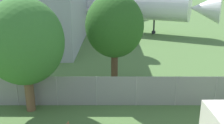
% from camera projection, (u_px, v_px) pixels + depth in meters
% --- Properties ---
extents(perimeter_fence, '(56.07, 0.07, 2.00)m').
position_uv_depth(perimeter_fence, '(136.00, 91.00, 16.76)').
color(perimeter_fence, gray).
rests_on(perimeter_fence, ground).
extents(airplane, '(35.10, 28.05, 11.88)m').
position_uv_depth(airplane, '(96.00, 4.00, 41.33)').
color(airplane, white).
rests_on(airplane, ground).
extents(tree_near_hangar, '(4.63, 4.63, 6.95)m').
position_uv_depth(tree_near_hangar, '(24.00, 42.00, 15.12)').
color(tree_near_hangar, brown).
rests_on(tree_near_hangar, ground).
extents(tree_behind_benches, '(4.06, 4.06, 7.01)m').
position_uv_depth(tree_behind_benches, '(115.00, 26.00, 18.07)').
color(tree_behind_benches, '#4C3823').
rests_on(tree_behind_benches, ground).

